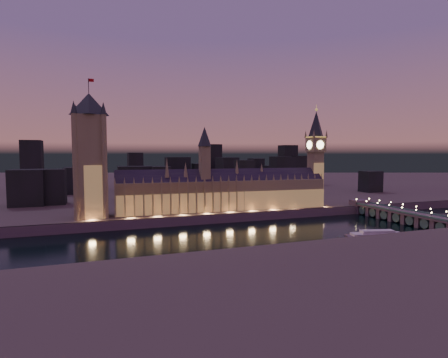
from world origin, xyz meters
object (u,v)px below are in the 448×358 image
object	(u,v)px
victoria_tower	(90,149)
elizabeth_tower	(316,150)
westminster_bridge	(396,215)
river_boat	(377,234)
palace_of_westminster	(224,191)

from	to	relation	value
victoria_tower	elizabeth_tower	distance (m)	218.00
westminster_bridge	river_boat	world-z (taller)	westminster_bridge
westminster_bridge	river_boat	bearing A→B (deg)	-145.64
palace_of_westminster	river_boat	distance (m)	137.21
elizabeth_tower	westminster_bridge	bearing A→B (deg)	-56.77
westminster_bridge	victoria_tower	bearing A→B (deg)	165.93
river_boat	victoria_tower	bearing A→B (deg)	152.09
elizabeth_tower	westminster_bridge	xyz separation A→B (m)	(42.83, -65.38, -59.56)
elizabeth_tower	victoria_tower	bearing A→B (deg)	-180.00
westminster_bridge	river_boat	xyz separation A→B (m)	(-60.00, -41.02, -4.44)
river_boat	palace_of_westminster	bearing A→B (deg)	128.08
victoria_tower	westminster_bridge	xyz separation A→B (m)	(260.83, -65.38, -58.83)
westminster_bridge	elizabeth_tower	bearing A→B (deg)	123.23
victoria_tower	palace_of_westminster	bearing A→B (deg)	-0.09
elizabeth_tower	river_boat	world-z (taller)	elizabeth_tower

